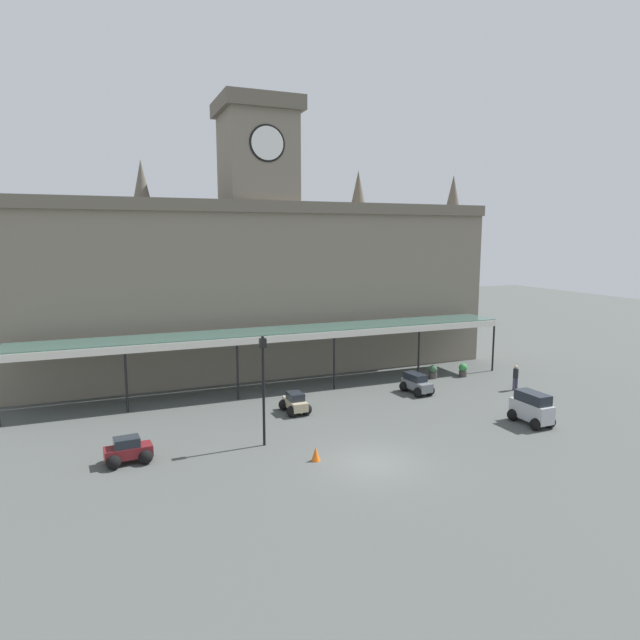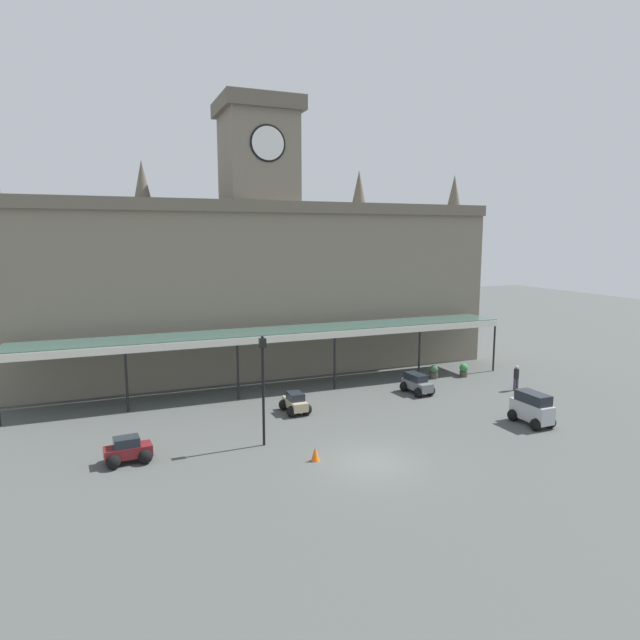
% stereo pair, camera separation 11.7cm
% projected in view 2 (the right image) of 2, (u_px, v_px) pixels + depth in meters
% --- Properties ---
extents(ground_plane, '(140.00, 140.00, 0.00)m').
position_uv_depth(ground_plane, '(372.00, 463.00, 24.59)').
color(ground_plane, '#4B4F4C').
extents(station_building, '(35.32, 5.65, 19.48)m').
position_uv_depth(station_building, '(260.00, 279.00, 40.08)').
color(station_building, slate).
rests_on(station_building, ground).
extents(entrance_canopy, '(32.76, 3.26, 3.96)m').
position_uv_depth(entrance_canopy, '(281.00, 332.00, 35.99)').
color(entrance_canopy, '#38564C').
rests_on(entrance_canopy, ground).
extents(car_maroon_sedan, '(2.11, 1.61, 1.19)m').
position_uv_depth(car_maroon_sedan, '(128.00, 452.00, 24.55)').
color(car_maroon_sedan, maroon).
rests_on(car_maroon_sedan, ground).
extents(car_beige_sedan, '(1.55, 2.07, 1.19)m').
position_uv_depth(car_beige_sedan, '(295.00, 404.00, 31.55)').
color(car_beige_sedan, tan).
rests_on(car_beige_sedan, ground).
extents(car_grey_estate, '(1.67, 2.32, 1.27)m').
position_uv_depth(car_grey_estate, '(417.00, 385.00, 35.43)').
color(car_grey_estate, slate).
rests_on(car_grey_estate, ground).
extents(car_silver_van, '(1.62, 2.42, 1.77)m').
position_uv_depth(car_silver_van, '(532.00, 410.00, 29.51)').
color(car_silver_van, '#B2B5BA').
rests_on(car_silver_van, ground).
extents(pedestrian_crossing_forecourt, '(0.39, 0.34, 1.67)m').
position_uv_depth(pedestrian_crossing_forecourt, '(516.00, 377.00, 36.06)').
color(pedestrian_crossing_forecourt, '#3F384C').
rests_on(pedestrian_crossing_forecourt, ground).
extents(victorian_lamppost, '(0.30, 0.30, 5.42)m').
position_uv_depth(victorian_lamppost, '(263.00, 379.00, 26.17)').
color(victorian_lamppost, black).
rests_on(victorian_lamppost, ground).
extents(traffic_cone, '(0.40, 0.40, 0.65)m').
position_uv_depth(traffic_cone, '(315.00, 454.00, 24.76)').
color(traffic_cone, orange).
rests_on(traffic_cone, ground).
extents(planter_by_canopy, '(0.60, 0.60, 0.96)m').
position_uv_depth(planter_by_canopy, '(464.00, 370.00, 39.63)').
color(planter_by_canopy, '#47423D').
rests_on(planter_by_canopy, ground).
extents(planter_forecourt_centre, '(0.60, 0.60, 0.96)m').
position_uv_depth(planter_forecourt_centre, '(434.00, 372.00, 39.15)').
color(planter_forecourt_centre, '#47423D').
rests_on(planter_forecourt_centre, ground).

